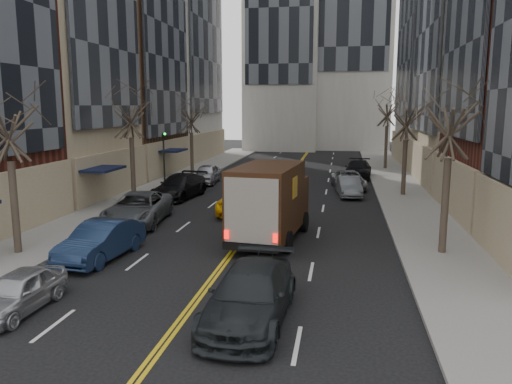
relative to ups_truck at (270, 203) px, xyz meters
The scene contains 22 objects.
ground 12.26m from the ups_truck, 96.35° to the right, with size 160.00×160.00×0.00m, color black.
sidewalk_left 18.26m from the ups_truck, 124.67° to the left, with size 4.00×66.00×0.15m, color slate.
sidewalk_right 16.89m from the ups_truck, 62.87° to the left, with size 4.00×66.00×0.15m, color slate.
tree_lf_near 11.78m from the ups_truck, 158.22° to the right, with size 3.20×3.20×8.41m.
tree_lf_mid 13.74m from the ups_truck, 141.91° to the left, with size 3.20×3.20×8.91m.
tree_lf_far 23.65m from the ups_truck, 115.83° to the left, with size 3.20×3.20×8.12m.
tree_rt_near 8.85m from the ups_truck, ahead, with size 3.20×3.20×8.71m.
tree_rt_mid 15.56m from the ups_truck, 60.05° to the left, with size 3.20×3.20×8.32m.
tree_rt_far 29.34m from the ups_truck, 75.06° to the left, with size 3.20×3.20×9.11m.
traffic_signal 13.27m from the ups_truck, 131.30° to the left, with size 0.29×0.26×4.70m.
ups_truck is the anchor object (origin of this frame).
observer_sedan 8.87m from the ups_truck, 85.64° to the right, with size 2.40×5.52×1.58m.
taxi 6.47m from the ups_truck, 113.83° to the left, with size 2.41×5.22×1.45m, color #F5B30A.
pedestrian 1.71m from the ups_truck, 109.93° to the left, with size 0.57×0.37×1.57m, color black.
parked_lf_a 11.39m from the ups_truck, 124.64° to the right, with size 1.50×3.72×1.27m, color #ACB0B4.
parked_lf_b 7.62m from the ups_truck, 148.58° to the right, with size 1.64×4.70×1.55m, color #13213B.
parked_lf_c 7.85m from the ups_truck, 163.06° to the left, with size 2.72×5.90×1.64m, color #4E5256.
parked_lf_d 12.45m from the ups_truck, 127.99° to the left, with size 2.25×5.54×1.61m, color black.
parked_lf_e 18.14m from the ups_truck, 114.64° to the left, with size 1.80×4.48×1.53m, color #9EA0A6.
parked_rt_a 13.04m from the ups_truck, 73.18° to the left, with size 1.44×4.12×1.36m, color #52565A.
parked_rt_b 16.09m from the ups_truck, 76.45° to the left, with size 2.26×4.90×1.36m, color #93959A.
parked_rt_c 22.02m from the ups_truck, 77.85° to the left, with size 2.18×5.36×1.55m, color black.
Camera 1 is at (4.50, -10.28, 6.23)m, focal length 35.00 mm.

